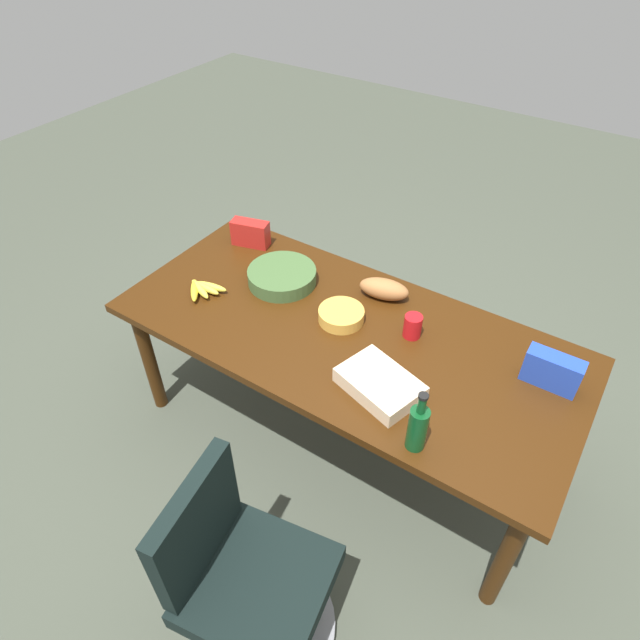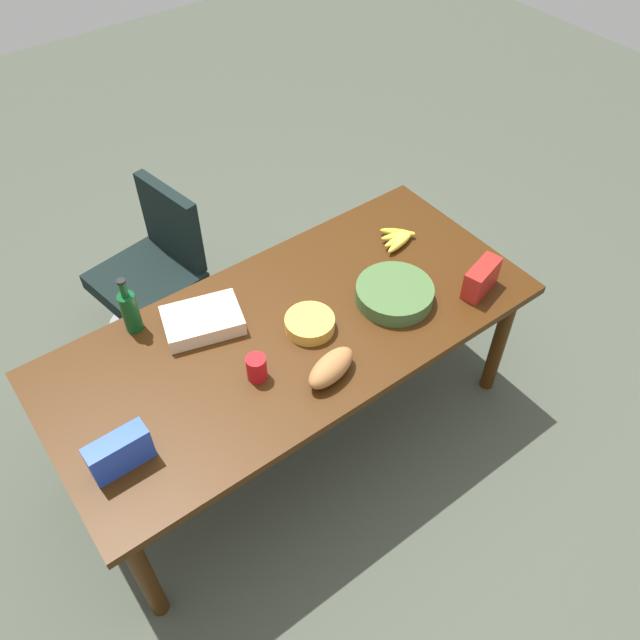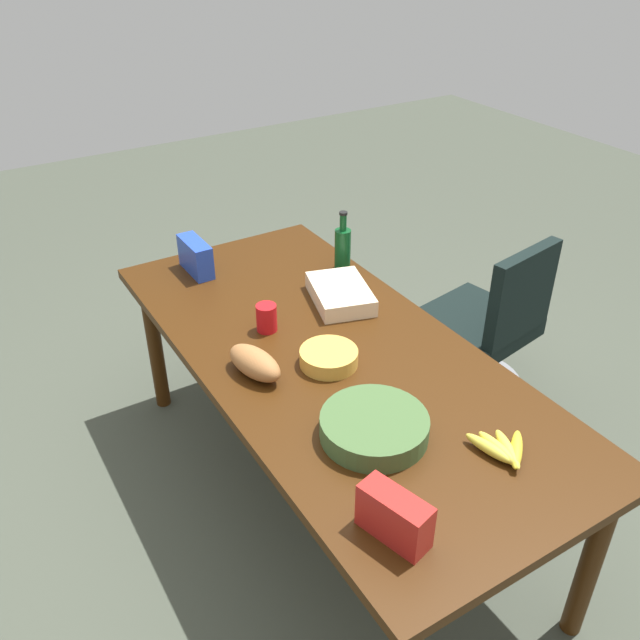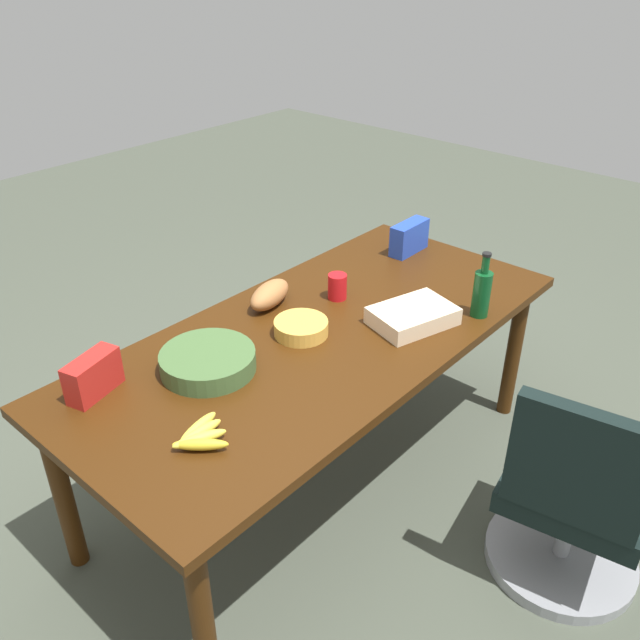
{
  "view_description": "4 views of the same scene",
  "coord_description": "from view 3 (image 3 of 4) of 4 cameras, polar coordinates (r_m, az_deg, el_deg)",
  "views": [
    {
      "loc": [
        0.91,
        -1.59,
        2.41
      ],
      "look_at": [
        -0.1,
        -0.06,
        0.8
      ],
      "focal_mm": 30.88,
      "sensor_mm": 36.0,
      "label": 1
    },
    {
      "loc": [
        1.0,
        1.54,
        2.77
      ],
      "look_at": [
        -0.09,
        0.08,
        0.8
      ],
      "focal_mm": 36.48,
      "sensor_mm": 36.0,
      "label": 2
    },
    {
      "loc": [
        -1.72,
        1.1,
        2.17
      ],
      "look_at": [
        0.11,
        -0.02,
        0.82
      ],
      "focal_mm": 37.8,
      "sensor_mm": 36.0,
      "label": 3
    },
    {
      "loc": [
        -1.65,
        -1.46,
        2.1
      ],
      "look_at": [
        -0.02,
        -0.02,
        0.82
      ],
      "focal_mm": 37.28,
      "sensor_mm": 36.0,
      "label": 4
    }
  ],
  "objects": [
    {
      "name": "chip_bag_blue",
      "position": [
        3.04,
        -10.49,
        5.3
      ],
      "size": [
        0.22,
        0.08,
        0.15
      ],
      "primitive_type": "cube",
      "rotation": [
        0.0,
        0.0,
        0.01
      ],
      "color": "blue",
      "rests_on": "conference_table"
    },
    {
      "name": "ground_plane",
      "position": [
        2.98,
        0.86,
        -14.54
      ],
      "size": [
        10.0,
        10.0,
        0.0
      ],
      "primitive_type": "plane",
      "color": "#454B3E"
    },
    {
      "name": "office_chair",
      "position": [
        3.39,
        13.54,
        -1.57
      ],
      "size": [
        0.56,
        0.56,
        0.87
      ],
      "color": "gray",
      "rests_on": "ground"
    },
    {
      "name": "sheet_cake",
      "position": [
        2.78,
        1.74,
        2.23
      ],
      "size": [
        0.37,
        0.3,
        0.07
      ],
      "primitive_type": "cube",
      "rotation": [
        0.0,
        0.0,
        -0.29
      ],
      "color": "beige",
      "rests_on": "conference_table"
    },
    {
      "name": "bread_loaf",
      "position": [
        2.36,
        -5.55,
        -3.63
      ],
      "size": [
        0.26,
        0.16,
        0.1
      ],
      "primitive_type": "ellipsoid",
      "rotation": [
        0.0,
        0.0,
        0.24
      ],
      "color": "#A76C3B",
      "rests_on": "conference_table"
    },
    {
      "name": "red_solo_cup",
      "position": [
        2.59,
        -4.55,
        0.19
      ],
      "size": [
        0.09,
        0.09,
        0.11
      ],
      "primitive_type": "cylinder",
      "rotation": [
        0.0,
        0.0,
        0.16
      ],
      "color": "red",
      "rests_on": "conference_table"
    },
    {
      "name": "salad_bowl",
      "position": [
        2.11,
        4.61,
        -9.0
      ],
      "size": [
        0.38,
        0.38,
        0.07
      ],
      "primitive_type": "cylinder",
      "rotation": [
        0.0,
        0.0,
        -0.14
      ],
      "color": "#416133",
      "rests_on": "conference_table"
    },
    {
      "name": "chip_bag_red",
      "position": [
        1.82,
        6.31,
        -16.19
      ],
      "size": [
        0.21,
        0.13,
        0.14
      ],
      "primitive_type": "cube",
      "rotation": [
        0.0,
        0.0,
        0.27
      ],
      "color": "red",
      "rests_on": "conference_table"
    },
    {
      "name": "chip_bowl",
      "position": [
        2.41,
        0.75,
        -3.19
      ],
      "size": [
        0.23,
        0.23,
        0.06
      ],
      "primitive_type": "cylinder",
      "rotation": [
        0.0,
        0.0,
        -0.09
      ],
      "color": "gold",
      "rests_on": "conference_table"
    },
    {
      "name": "banana_bunch",
      "position": [
        2.12,
        15.22,
        -10.48
      ],
      "size": [
        0.2,
        0.18,
        0.04
      ],
      "color": "gold",
      "rests_on": "conference_table"
    },
    {
      "name": "wine_bottle",
      "position": [
        3.0,
        1.93,
        6.14
      ],
      "size": [
        0.09,
        0.09,
        0.28
      ],
      "color": "#0E461E",
      "rests_on": "conference_table"
    },
    {
      "name": "conference_table",
      "position": [
        2.53,
        0.98,
        -4.11
      ],
      "size": [
        2.1,
        0.96,
        0.74
      ],
      "color": "#3B1E08",
      "rests_on": "ground"
    }
  ]
}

